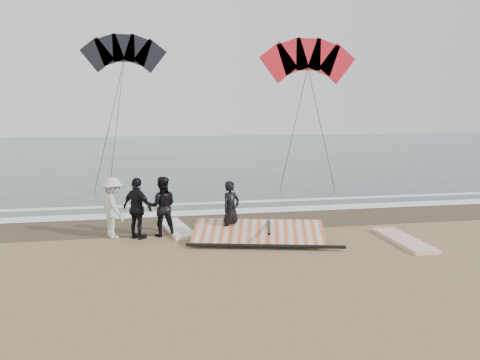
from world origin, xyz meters
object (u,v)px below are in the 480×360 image
Objects in this scene: man_main at (231,210)px; sail_rig at (255,234)px; board_cream at (176,228)px; board_white at (403,240)px.

sail_rig is (0.62, -0.41, -0.64)m from man_main.
board_cream is 0.60× the size of sail_rig.
man_main is 0.67× the size of board_cream.
sail_rig is at bearing -48.99° from board_cream.
board_white is 6.68m from board_cream.
man_main is at bearing -50.65° from board_cream.
sail_rig reaches higher than board_cream.
man_main is 4.92m from board_white.
board_cream is at bearing 158.98° from board_white.
man_main reaches higher than board_cream.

